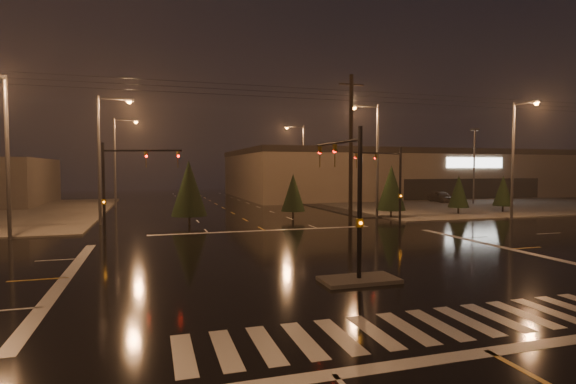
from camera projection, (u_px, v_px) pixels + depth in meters
name	position (u px, v px, depth m)	size (l,w,h in m)	color
ground	(321.00, 261.00, 21.23)	(140.00, 140.00, 0.00)	black
sidewalk_ne	(452.00, 202.00, 58.64)	(36.00, 36.00, 0.12)	#494641
median_island	(359.00, 280.00, 17.40)	(3.00, 1.60, 0.15)	#494641
crosswalk	(438.00, 324.00, 12.63)	(15.00, 2.60, 0.01)	beige
stop_bar_near	(489.00, 352.00, 10.72)	(16.00, 0.50, 0.01)	beige
stop_bar_far	(265.00, 231.00, 31.73)	(16.00, 0.50, 0.01)	beige
parking_lot	(495.00, 202.00, 58.19)	(50.00, 24.00, 0.08)	black
retail_building	(417.00, 172.00, 75.17)	(60.20, 28.30, 7.20)	#6F624F
signal_mast_median	(350.00, 184.00, 18.10)	(0.25, 4.59, 6.00)	black
signal_mast_ne	(391.00, 177.00, 33.48)	(4.84, 1.86, 6.00)	black
signal_mast_nw	(120.00, 178.00, 27.93)	(4.84, 1.86, 6.00)	black
streetlight_1	(103.00, 150.00, 34.84)	(2.77, 0.32, 10.00)	#38383A
streetlight_2	(118.00, 156.00, 50.12)	(2.77, 0.32, 10.00)	#38383A
streetlight_3	(374.00, 152.00, 39.47)	(2.77, 0.32, 10.00)	#38383A
streetlight_4	(301.00, 158.00, 58.57)	(2.77, 0.32, 10.00)	#38383A
streetlight_5	(5.00, 145.00, 26.93)	(0.32, 2.77, 10.00)	#38383A
streetlight_6	(516.00, 152.00, 38.03)	(0.32, 2.77, 10.00)	#38383A
utility_pole_1	(351.00, 147.00, 36.61)	(2.20, 0.32, 12.00)	black
conifer_0	(391.00, 188.00, 39.68)	(2.55, 2.55, 4.68)	black
conifer_1	(459.00, 191.00, 42.51)	(1.95, 1.95, 3.74)	black
conifer_2	(503.00, 191.00, 44.39)	(1.92, 1.92, 3.70)	black
conifer_3	(189.00, 188.00, 34.88)	(2.78, 2.78, 5.04)	black
conifer_4	(293.00, 192.00, 38.79)	(2.08, 2.08, 3.95)	black
car_parked	(441.00, 197.00, 57.42)	(1.84, 4.58, 1.56)	black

